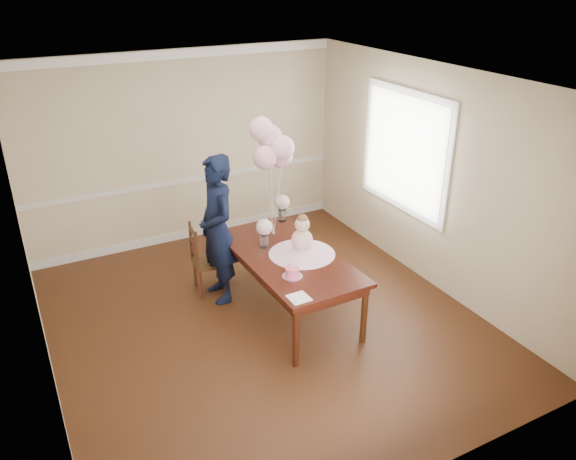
{
  "coord_description": "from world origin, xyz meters",
  "views": [
    {
      "loc": [
        -2.24,
        -4.83,
        3.69
      ],
      "look_at": [
        0.34,
        0.07,
        1.05
      ],
      "focal_mm": 35.0,
      "sensor_mm": 36.0,
      "label": 1
    }
  ],
  "objects": [
    {
      "name": "rose_vase_near",
      "position": [
        0.19,
        0.37,
        0.82
      ],
      "size": [
        0.1,
        0.1,
        0.16
      ],
      "primitive_type": "cylinder",
      "rotation": [
        0.0,
        0.0,
        0.02
      ],
      "color": "white",
      "rests_on": "dining_table_top"
    },
    {
      "name": "cake_flower_b",
      "position": [
        0.18,
        -0.35,
        0.86
      ],
      "size": [
        0.03,
        0.03,
        0.03
      ],
      "primitive_type": "sphere",
      "color": "white",
      "rests_on": "birthday_cake"
    },
    {
      "name": "balloon_weight",
      "position": [
        0.43,
        0.62,
        0.75
      ],
      "size": [
        0.04,
        0.04,
        0.02
      ],
      "primitive_type": "cylinder",
      "rotation": [
        0.0,
        0.0,
        0.02
      ],
      "color": "silver",
      "rests_on": "dining_table_top"
    },
    {
      "name": "wall_left",
      "position": [
        -2.25,
        0.0,
        1.35
      ],
      "size": [
        0.02,
        5.0,
        2.7
      ],
      "primitive_type": "cube",
      "color": "#BEAD8B",
      "rests_on": "floor"
    },
    {
      "name": "wall_front",
      "position": [
        0.0,
        -2.5,
        1.35
      ],
      "size": [
        4.5,
        0.02,
        2.7
      ],
      "primitive_type": "cube",
      "color": "#BEAD8B",
      "rests_on": "floor"
    },
    {
      "name": "baby_skirt",
      "position": [
        0.49,
        0.03,
        0.79
      ],
      "size": [
        0.76,
        0.76,
        0.1
      ],
      "primitive_type": "cone",
      "rotation": [
        0.0,
        0.0,
        0.02
      ],
      "color": "#F2B2D7",
      "rests_on": "dining_table_top"
    },
    {
      "name": "chair_leg_fr",
      "position": [
        -0.15,
        0.77,
        0.19
      ],
      "size": [
        0.04,
        0.04,
        0.38
      ],
      "primitive_type": "cylinder",
      "rotation": [
        0.0,
        0.0,
        -0.1
      ],
      "color": "#36130E",
      "rests_on": "floor"
    },
    {
      "name": "dining_table_top",
      "position": [
        0.34,
        0.07,
        0.72
      ],
      "size": [
        1.02,
        1.99,
        0.05
      ],
      "primitive_type": "cube",
      "rotation": [
        0.0,
        0.0,
        0.02
      ],
      "color": "black",
      "rests_on": "table_leg_fl"
    },
    {
      "name": "baby_torso",
      "position": [
        0.49,
        0.03,
        0.92
      ],
      "size": [
        0.24,
        0.24,
        0.24
      ],
      "primitive_type": "sphere",
      "color": "pink",
      "rests_on": "baby_skirt"
    },
    {
      "name": "balloon_d",
      "position": [
        0.35,
        0.73,
        2.02
      ],
      "size": [
        0.28,
        0.28,
        0.28
      ],
      "primitive_type": "sphere",
      "color": "#F8B0CF",
      "rests_on": "balloon_ribbon_d"
    },
    {
      "name": "table_leg_fr",
      "position": [
        0.77,
        -0.83,
        0.35
      ],
      "size": [
        0.07,
        0.07,
        0.69
      ],
      "primitive_type": "cylinder",
      "rotation": [
        0.0,
        0.0,
        0.02
      ],
      "color": "black",
      "rests_on": "floor"
    },
    {
      "name": "balloon_b",
      "position": [
        0.53,
        0.57,
        1.82
      ],
      "size": [
        0.28,
        0.28,
        0.28
      ],
      "primitive_type": "sphere",
      "color": "#FFB4D8",
      "rests_on": "balloon_ribbon_b"
    },
    {
      "name": "window_frame",
      "position": [
        2.23,
        0.5,
        1.55
      ],
      "size": [
        0.02,
        1.66,
        1.56
      ],
      "primitive_type": "cube",
      "color": "white",
      "rests_on": "wall_right"
    },
    {
      "name": "table_apron",
      "position": [
        0.34,
        0.07,
        0.64
      ],
      "size": [
        0.92,
        1.89,
        0.1
      ],
      "primitive_type": "cube",
      "rotation": [
        0.0,
        0.0,
        0.02
      ],
      "color": "black",
      "rests_on": "table_leg_fl"
    },
    {
      "name": "ceiling",
      "position": [
        0.0,
        0.0,
        2.7
      ],
      "size": [
        4.5,
        5.0,
        0.02
      ],
      "primitive_type": "cube",
      "color": "white",
      "rests_on": "wall_back"
    },
    {
      "name": "table_leg_fl",
      "position": [
        -0.05,
        -0.84,
        0.35
      ],
      "size": [
        0.07,
        0.07,
        0.69
      ],
      "primitive_type": "cylinder",
      "rotation": [
        0.0,
        0.0,
        0.02
      ],
      "color": "black",
      "rests_on": "floor"
    },
    {
      "name": "balloon_e",
      "position": [
        0.58,
        0.7,
        1.68
      ],
      "size": [
        0.28,
        0.28,
        0.28
      ],
      "primitive_type": "sphere",
      "color": "#D999A9",
      "rests_on": "balloon_ribbon_e"
    },
    {
      "name": "wall_right",
      "position": [
        2.25,
        0.0,
        1.35
      ],
      "size": [
        0.02,
        5.0,
        2.7
      ],
      "primitive_type": "cube",
      "color": "#BEAD8B",
      "rests_on": "floor"
    },
    {
      "name": "dining_chair_seat",
      "position": [
        -0.29,
        0.94,
        0.4
      ],
      "size": [
        0.42,
        0.42,
        0.04
      ],
      "primitive_type": "cube",
      "rotation": [
        0.0,
        0.0,
        -0.1
      ],
      "color": "#371F0F",
      "rests_on": "chair_leg_fl"
    },
    {
      "name": "roses_near",
      "position": [
        0.19,
        0.37,
        1.0
      ],
      "size": [
        0.19,
        0.19,
        0.19
      ],
      "primitive_type": "sphere",
      "color": "beige",
      "rests_on": "rose_vase_near"
    },
    {
      "name": "balloon_ribbon_d",
      "position": [
        0.39,
        0.68,
        1.31
      ],
      "size": [
        0.08,
        0.1,
        1.12
      ],
      "primitive_type": "cylinder",
      "rotation": [
        -0.09,
        -0.07,
        0.02
      ],
      "color": "white",
      "rests_on": "balloon_weight"
    },
    {
      "name": "balloon_ribbon_b",
      "position": [
        0.48,
        0.59,
        1.21
      ],
      "size": [
        0.1,
        0.05,
        0.92
      ],
      "primitive_type": "cylinder",
      "rotation": [
        0.05,
        0.1,
        0.02
      ],
      "color": "white",
      "rests_on": "balloon_weight"
    },
    {
      "name": "chair_leg_br",
      "position": [
        -0.12,
        1.08,
        0.19
      ],
      "size": [
        0.04,
        0.04,
        0.38
      ],
      "primitive_type": "cylinder",
      "rotation": [
        0.0,
        0.0,
        -0.1
      ],
      "color": "#371E0F",
      "rests_on": "floor"
    },
    {
      "name": "woman",
      "position": [
        -0.23,
        0.74,
        0.9
      ],
      "size": [
        0.44,
        0.66,
        1.79
      ],
      "primitive_type": "imported",
      "rotation": [
        0.0,
        0.0,
        -1.58
      ],
      "color": "black",
      "rests_on": "floor"
    },
    {
      "name": "balloon_ribbon_c",
      "position": [
        0.44,
        0.67,
        1.26
      ],
      "size": [
        0.02,
        0.09,
        1.02
      ],
      "primitive_type": "cylinder",
      "rotation": [
        -0.09,
        0.02,
        0.02
      ],
      "color": "white",
      "rests_on": "balloon_weight"
    },
    {
      "name": "balloon_c",
      "position": [
        0.45,
        0.72,
        1.92
      ],
      "size": [
        0.28,
        0.28,
        0.28
      ],
      "primitive_type": "sphere",
      "color": "#E09EBE",
      "rests_on": "balloon_ribbon_c"
    },
    {
      "name": "chair_rail_trim",
      "position": [
        0.0,
        2.49,
        0.9
      ],
      "size": [
        4.5,
        0.02,
        0.07
      ],
      "primitive_type": "cube",
      "color": "silver",
      "rests_on": "wall_back"
    },
    {
      "name": "crown_molding",
      "position": [
        0.0,
        2.49,
        2.63
      ],
      "size": [
        4.5,
        0.02,
        0.12
      ],
      "primitive_type": "cube",
      "color": "white",
      "rests_on": "wall_back"
    },
    {
      "name": "baby_hair",
      "position": [
        0.49,
        0.03,
        1.16
      ],
      "size": [
        0.12,
        0.12,
        0.12
      ],
      "primitive_type": "sphere",
      "color": "brown",
      "rests_on": "baby_head"
    },
    {
      "name": "cake_platter",
      "position": [
        0.15,
        -0.38,
        0.74
      ],
      "size": [
        0.22,
        0.22,
        0.01
      ],
      "primitive_type": "cylinder",
      "rotation": [
        0.0,
        0.0,
        0.02
      ],
      "color": "white",
      "rests_on": "dining_table_top"
    },
    {
      "name": "balloon_ribbon_a",
      "position": [
        0.38,
        0.62,
        1.16
      ],
      "size": [
        0.09,
        0.01,
        0.82
      ],
      "primitive_type": "cylinder",
      "rotation": [
        0.0,
        -0.1,
        0.02
      ],
      "color": "white",
      "rests_on": "balloon_weight"
    },
    {
      "name": "table_leg_bl",
      "position": [
        -0.09,
        0.97,
        0.35
      ],
      "size": [
        0.07,
        0.07,
        0.69
      ],
      "primitive_type": "cylinder",
      "rotation": [
        0.0,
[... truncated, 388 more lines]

